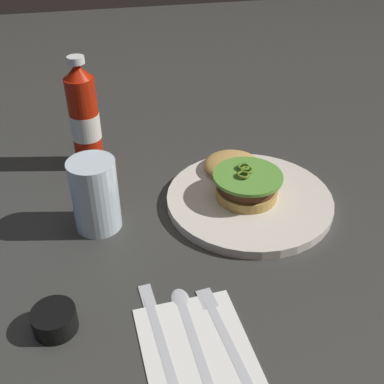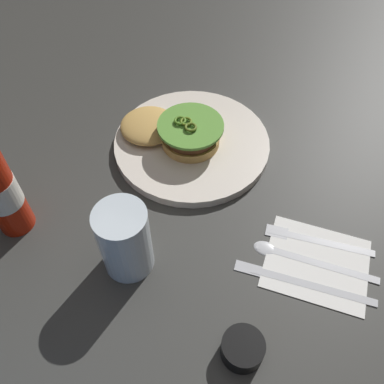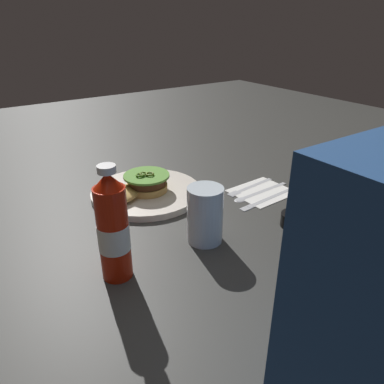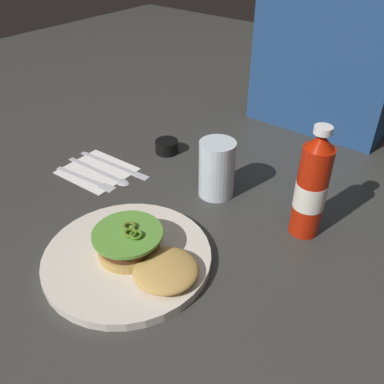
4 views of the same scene
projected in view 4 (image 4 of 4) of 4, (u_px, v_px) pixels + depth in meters
name	position (u px, v px, depth m)	size (l,w,h in m)	color
ground_plane	(179.00, 215.00, 0.84)	(3.00, 3.00, 0.00)	#353531
dinner_plate	(128.00, 258.00, 0.73)	(0.30, 0.30, 0.02)	silver
burger_sandwich	(142.00, 252.00, 0.70)	(0.20, 0.12, 0.05)	tan
ketchup_bottle	(311.00, 188.00, 0.74)	(0.06, 0.06, 0.22)	#B71D08
water_glass	(217.00, 169.00, 0.87)	(0.08, 0.08, 0.12)	silver
condiment_cup	(167.00, 146.00, 1.04)	(0.06, 0.06, 0.03)	black
napkin	(97.00, 170.00, 0.97)	(0.16, 0.14, 0.00)	white
fork_utensil	(90.00, 179.00, 0.94)	(0.17, 0.03, 0.00)	silver
spoon_utensil	(106.00, 173.00, 0.96)	(0.20, 0.03, 0.00)	silver
butter_knife	(118.00, 165.00, 0.99)	(0.21, 0.03, 0.00)	silver
diner_person	(331.00, 43.00, 1.05)	(0.36, 0.17, 0.53)	navy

